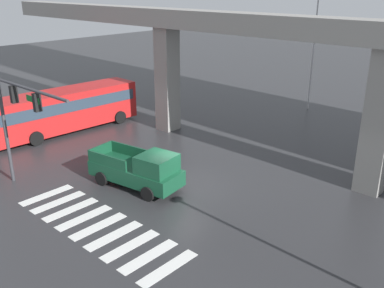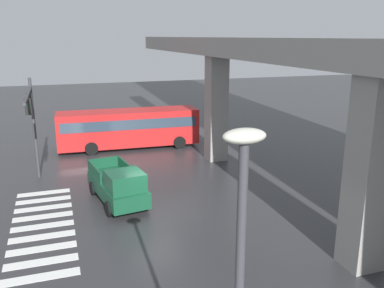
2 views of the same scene
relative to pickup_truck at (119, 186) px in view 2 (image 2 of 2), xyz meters
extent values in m
plane|color=#2D2D30|center=(1.55, 1.54, -0.99)|extent=(120.00, 120.00, 0.00)
cube|color=silver|center=(-2.85, -3.82, -0.98)|extent=(0.55, 2.80, 0.01)
cube|color=silver|center=(-1.75, -3.82, -0.98)|extent=(0.55, 2.80, 0.01)
cube|color=silver|center=(-0.65, -3.82, -0.98)|extent=(0.55, 2.80, 0.01)
cube|color=silver|center=(0.45, -3.82, -0.98)|extent=(0.55, 2.80, 0.01)
cube|color=silver|center=(1.55, -3.82, -0.98)|extent=(0.55, 2.80, 0.01)
cube|color=silver|center=(2.65, -3.82, -0.98)|extent=(0.55, 2.80, 0.01)
cube|color=silver|center=(3.75, -3.82, -0.98)|extent=(0.55, 2.80, 0.01)
cube|color=silver|center=(4.85, -3.82, -0.98)|extent=(0.55, 2.80, 0.01)
cube|color=silver|center=(5.95, -3.82, -0.98)|extent=(0.55, 2.80, 0.01)
cube|color=gray|center=(1.55, 7.82, 6.91)|extent=(51.27, 1.81, 1.20)
cube|color=gray|center=(-5.88, 7.82, 2.66)|extent=(1.30, 1.30, 7.30)
cube|color=gray|center=(8.98, 7.82, 2.66)|extent=(1.30, 1.30, 7.30)
cube|color=#14472D|center=(-0.30, -0.04, -0.21)|extent=(5.32, 2.63, 0.80)
cube|color=#14472D|center=(1.14, 0.17, 0.64)|extent=(1.94, 1.98, 0.90)
cube|color=#3F5160|center=(1.60, 0.24, 0.64)|extent=(0.35, 1.67, 0.77)
cube|color=#14472D|center=(-1.56, 0.65, 0.49)|extent=(2.64, 0.49, 0.60)
cube|color=#14472D|center=(-1.30, -1.08, 0.49)|extent=(2.64, 0.49, 0.60)
cube|color=#14472D|center=(-2.77, -0.41, 0.49)|extent=(0.36, 1.74, 0.60)
cylinder|color=black|center=(1.13, 1.08, -0.61)|extent=(0.79, 0.39, 0.76)
cylinder|color=black|center=(1.40, -0.70, -0.61)|extent=(0.79, 0.39, 0.76)
cylinder|color=black|center=(-1.99, 0.62, -0.61)|extent=(0.79, 0.39, 0.76)
cylinder|color=black|center=(-1.73, -1.17, -0.61)|extent=(0.79, 0.39, 0.76)
cube|color=red|center=(-10.93, 2.50, 0.65)|extent=(2.99, 10.90, 2.70)
cube|color=#2D3D4C|center=(-10.93, 2.50, 1.12)|extent=(3.01, 10.37, 0.76)
cube|color=#2D3D4C|center=(-10.69, 7.86, 0.99)|extent=(2.25, 0.18, 1.49)
cylinder|color=black|center=(-11.98, 6.34, -0.51)|extent=(0.39, 0.97, 0.96)
cylinder|color=black|center=(-9.53, 6.22, -0.51)|extent=(0.39, 0.97, 0.96)
cylinder|color=black|center=(-12.29, -0.41, -0.51)|extent=(0.39, 0.97, 0.96)
cylinder|color=black|center=(-9.84, -0.52, -0.51)|extent=(0.39, 0.97, 0.96)
cylinder|color=#38383D|center=(-5.77, -4.12, 2.11)|extent=(0.18, 0.18, 6.20)
cylinder|color=#38383D|center=(-2.57, -4.12, 4.61)|extent=(6.40, 0.14, 0.14)
cube|color=black|center=(-4.17, -4.12, 4.09)|extent=(0.24, 0.32, 0.84)
sphere|color=green|center=(-4.17, -4.12, 3.83)|extent=(0.17, 0.17, 0.17)
cube|color=black|center=(-1.97, -4.12, 4.09)|extent=(0.24, 0.32, 0.84)
sphere|color=green|center=(-1.97, -4.12, 3.83)|extent=(0.17, 0.17, 0.17)
cube|color=#19722D|center=(-2.35, -4.12, 4.16)|extent=(1.10, 0.04, 0.28)
ellipsoid|color=beige|center=(14.88, -0.14, 6.13)|extent=(0.44, 0.70, 0.24)
camera|label=1|loc=(15.72, -13.14, 9.11)|focal=40.07mm
camera|label=2|loc=(20.28, -2.79, 7.58)|focal=38.27mm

